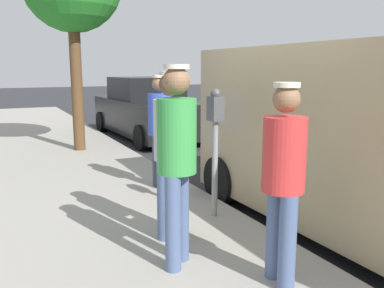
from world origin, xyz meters
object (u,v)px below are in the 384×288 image
(parking_meter_near, at_px, (215,131))
(pedestrian_in_red, at_px, (283,173))
(pedestrian_in_blue, at_px, (160,124))
(parked_sedan_behind, at_px, (148,110))
(pedestrian_in_gray, at_px, (170,144))
(pedestrian_in_green, at_px, (177,153))

(parking_meter_near, height_order, pedestrian_in_red, pedestrian_in_red)
(pedestrian_in_blue, bearing_deg, pedestrian_in_red, 87.19)
(parking_meter_near, bearing_deg, parked_sedan_behind, -103.39)
(parked_sedan_behind, bearing_deg, pedestrian_in_blue, 71.86)
(parking_meter_near, bearing_deg, pedestrian_in_gray, 25.82)
(pedestrian_in_red, bearing_deg, pedestrian_in_green, -46.72)
(parking_meter_near, height_order, pedestrian_in_blue, pedestrian_in_blue)
(pedestrian_in_blue, distance_m, pedestrian_in_green, 2.48)
(pedestrian_in_gray, relative_size, pedestrian_in_green, 0.96)
(pedestrian_in_blue, bearing_deg, pedestrian_in_green, 71.85)
(pedestrian_in_blue, relative_size, pedestrian_in_gray, 0.96)
(parking_meter_near, xyz_separation_m, pedestrian_in_red, (0.29, 1.63, -0.09))
(parked_sedan_behind, bearing_deg, parking_meter_near, 76.61)
(pedestrian_in_blue, xyz_separation_m, pedestrian_in_red, (0.15, 3.02, -0.01))
(parking_meter_near, distance_m, parked_sedan_behind, 6.87)
(pedestrian_in_gray, bearing_deg, pedestrian_in_green, 71.90)
(pedestrian_in_red, relative_size, pedestrian_in_green, 0.92)
(pedestrian_in_blue, relative_size, pedestrian_in_green, 0.93)
(pedestrian_in_gray, bearing_deg, pedestrian_in_red, 108.12)
(pedestrian_in_blue, xyz_separation_m, pedestrian_in_gray, (0.57, 1.73, 0.04))
(parking_meter_near, distance_m, pedestrian_in_blue, 1.40)
(pedestrian_in_gray, bearing_deg, parking_meter_near, -154.18)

